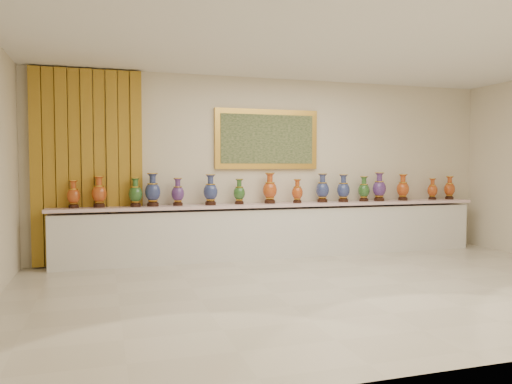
% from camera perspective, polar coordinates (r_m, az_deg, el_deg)
% --- Properties ---
extents(ground, '(8.00, 8.00, 0.00)m').
position_cam_1_polar(ground, '(6.41, 9.70, -10.79)').
color(ground, beige).
rests_on(ground, ground).
extents(room, '(8.00, 8.00, 8.00)m').
position_cam_1_polar(room, '(7.99, -15.37, 3.27)').
color(room, beige).
rests_on(room, ground).
extents(counter, '(7.28, 0.48, 0.90)m').
position_cam_1_polar(counter, '(8.38, 2.68, -4.45)').
color(counter, white).
rests_on(counter, ground).
extents(vase_0, '(0.21, 0.21, 0.41)m').
position_cam_1_polar(vase_0, '(7.84, -20.13, -0.38)').
color(vase_0, black).
rests_on(vase_0, counter).
extents(vase_1, '(0.28, 0.28, 0.47)m').
position_cam_1_polar(vase_1, '(7.84, -17.49, -0.14)').
color(vase_1, black).
rests_on(vase_1, counter).
extents(vase_2, '(0.25, 0.25, 0.45)m').
position_cam_1_polar(vase_2, '(7.82, -13.62, -0.19)').
color(vase_2, black).
rests_on(vase_2, counter).
extents(vase_3, '(0.29, 0.29, 0.51)m').
position_cam_1_polar(vase_3, '(7.85, -11.72, 0.07)').
color(vase_3, black).
rests_on(vase_3, counter).
extents(vase_4, '(0.21, 0.21, 0.43)m').
position_cam_1_polar(vase_4, '(7.93, -8.93, -0.13)').
color(vase_4, black).
rests_on(vase_4, counter).
extents(vase_5, '(0.29, 0.29, 0.49)m').
position_cam_1_polar(vase_5, '(7.96, -5.22, 0.08)').
color(vase_5, black).
rests_on(vase_5, counter).
extents(vase_6, '(0.20, 0.20, 0.41)m').
position_cam_1_polar(vase_6, '(8.12, -1.93, -0.09)').
color(vase_6, black).
rests_on(vase_6, counter).
extents(vase_7, '(0.27, 0.27, 0.51)m').
position_cam_1_polar(vase_7, '(8.28, 1.59, 0.27)').
color(vase_7, black).
rests_on(vase_7, counter).
extents(vase_8, '(0.21, 0.21, 0.40)m').
position_cam_1_polar(vase_8, '(8.41, 4.74, -0.03)').
color(vase_8, black).
rests_on(vase_8, counter).
extents(vase_9, '(0.30, 0.30, 0.49)m').
position_cam_1_polar(vase_9, '(8.63, 7.60, 0.30)').
color(vase_9, black).
rests_on(vase_9, counter).
extents(vase_10, '(0.23, 0.23, 0.48)m').
position_cam_1_polar(vase_10, '(8.74, 9.96, 0.27)').
color(vase_10, black).
rests_on(vase_10, counter).
extents(vase_11, '(0.20, 0.20, 0.44)m').
position_cam_1_polar(vase_11, '(8.99, 12.22, 0.22)').
color(vase_11, black).
rests_on(vase_11, counter).
extents(vase_12, '(0.29, 0.29, 0.51)m').
position_cam_1_polar(vase_12, '(9.12, 13.91, 0.43)').
color(vase_12, black).
rests_on(vase_12, counter).
extents(vase_13, '(0.26, 0.26, 0.47)m').
position_cam_1_polar(vase_13, '(9.40, 16.44, 0.38)').
color(vase_13, black).
rests_on(vase_13, counter).
extents(vase_14, '(0.23, 0.23, 0.39)m').
position_cam_1_polar(vase_14, '(9.77, 19.51, 0.21)').
color(vase_14, black).
rests_on(vase_14, counter).
extents(vase_15, '(0.24, 0.24, 0.43)m').
position_cam_1_polar(vase_15, '(10.01, 21.24, 0.34)').
color(vase_15, black).
rests_on(vase_15, counter).
extents(label_card, '(0.10, 0.06, 0.00)m').
position_cam_1_polar(label_card, '(7.82, -7.16, -1.58)').
color(label_card, white).
rests_on(label_card, counter).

